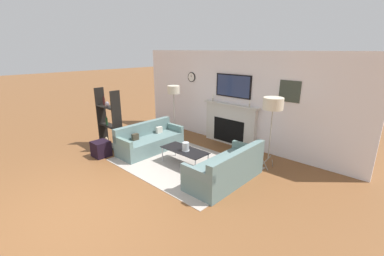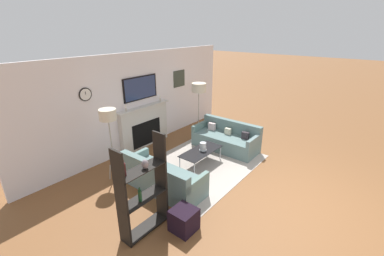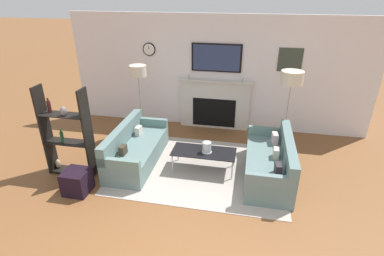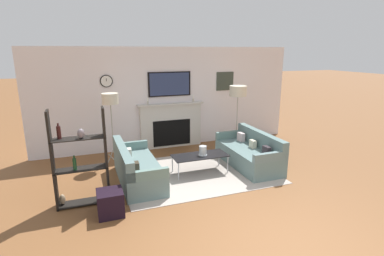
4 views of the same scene
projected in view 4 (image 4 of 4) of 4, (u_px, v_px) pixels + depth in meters
The scene contains 11 objects.
ground_plane at pixel (267, 246), 4.12m from camera, with size 60.00×60.00×0.00m, color brown.
fireplace_wall at pixel (170, 103), 8.16m from camera, with size 7.19×0.28×2.70m.
area_rug at pixel (197, 172), 6.57m from camera, with size 3.24×2.38×0.01m.
couch_left at pixel (136, 169), 6.07m from camera, with size 0.78×1.88×0.76m.
couch_right at pixel (250, 154), 6.94m from camera, with size 0.80×1.87×0.78m.
coffee_table at pixel (200, 156), 6.49m from camera, with size 1.20×0.53×0.40m.
hurricane_candle at pixel (203, 151), 6.47m from camera, with size 0.19×0.19×0.21m.
floor_lamp_left at pixel (110, 100), 6.79m from camera, with size 0.37×0.37×1.67m.
floor_lamp_right at pixel (238, 92), 7.86m from camera, with size 0.45×0.45×1.71m.
shelf_unit at pixel (79, 161), 5.05m from camera, with size 0.89×0.28×1.69m.
ottoman at pixel (110, 203), 4.85m from camera, with size 0.41×0.41×0.41m.
Camera 4 is at (-2.19, -3.01, 2.60)m, focal length 28.00 mm.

